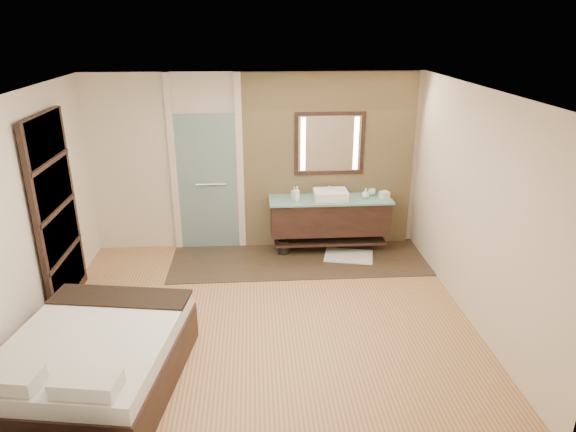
{
  "coord_description": "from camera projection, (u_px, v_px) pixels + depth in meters",
  "views": [
    {
      "loc": [
        -0.04,
        -5.36,
        3.37
      ],
      "look_at": [
        0.37,
        0.6,
        1.1
      ],
      "focal_mm": 32.0,
      "sensor_mm": 36.0,
      "label": 1
    }
  ],
  "objects": [
    {
      "name": "floor",
      "position": [
        261.0,
        319.0,
        6.2
      ],
      "size": [
        5.0,
        5.0,
        0.0
      ],
      "primitive_type": "plane",
      "color": "#91613C",
      "rests_on": "ground"
    },
    {
      "name": "tile_strip",
      "position": [
        299.0,
        260.0,
        7.73
      ],
      "size": [
        3.8,
        1.3,
        0.01
      ],
      "primitive_type": "cube",
      "color": "#32281B",
      "rests_on": "floor"
    },
    {
      "name": "stone_wall",
      "position": [
        328.0,
        162.0,
        7.85
      ],
      "size": [
        2.6,
        0.08,
        2.7
      ],
      "primitive_type": "cube",
      "color": "tan",
      "rests_on": "floor"
    },
    {
      "name": "vanity",
      "position": [
        330.0,
        216.0,
        7.85
      ],
      "size": [
        1.85,
        0.55,
        0.88
      ],
      "color": "black",
      "rests_on": "stone_wall"
    },
    {
      "name": "mirror_unit",
      "position": [
        329.0,
        144.0,
        7.69
      ],
      "size": [
        1.06,
        0.04,
        0.96
      ],
      "color": "black",
      "rests_on": "stone_wall"
    },
    {
      "name": "frosted_door",
      "position": [
        208.0,
        178.0,
        7.8
      ],
      "size": [
        1.1,
        0.12,
        2.7
      ],
      "color": "#A8D4D1",
      "rests_on": "floor"
    },
    {
      "name": "shoji_partition",
      "position": [
        57.0,
        213.0,
        6.17
      ],
      "size": [
        0.06,
        1.2,
        2.4
      ],
      "color": "black",
      "rests_on": "floor"
    },
    {
      "name": "bed",
      "position": [
        94.0,
        361.0,
        4.95
      ],
      "size": [
        1.8,
        2.12,
        0.73
      ],
      "rotation": [
        0.0,
        0.0,
        -0.16
      ],
      "color": "black",
      "rests_on": "floor"
    },
    {
      "name": "bath_mat",
      "position": [
        349.0,
        256.0,
        7.82
      ],
      "size": [
        0.82,
        0.65,
        0.02
      ],
      "primitive_type": "cube",
      "rotation": [
        0.0,
        0.0,
        -0.23
      ],
      "color": "silver",
      "rests_on": "floor"
    },
    {
      "name": "waste_bin",
      "position": [
        283.0,
        247.0,
        7.91
      ],
      "size": [
        0.23,
        0.23,
        0.23
      ],
      "primitive_type": "cylinder",
      "rotation": [
        0.0,
        0.0,
        -0.31
      ],
      "color": "black",
      "rests_on": "floor"
    },
    {
      "name": "tissue_box",
      "position": [
        384.0,
        195.0,
        7.75
      ],
      "size": [
        0.15,
        0.15,
        0.1
      ],
      "primitive_type": "cube",
      "rotation": [
        0.0,
        0.0,
        0.35
      ],
      "color": "silver",
      "rests_on": "vanity"
    },
    {
      "name": "soap_bottle_a",
      "position": [
        297.0,
        194.0,
        7.62
      ],
      "size": [
        0.09,
        0.09,
        0.22
      ],
      "primitive_type": "imported",
      "rotation": [
        0.0,
        0.0,
        -0.03
      ],
      "color": "white",
      "rests_on": "vanity"
    },
    {
      "name": "soap_bottle_b",
      "position": [
        294.0,
        193.0,
        7.71
      ],
      "size": [
        0.1,
        0.11,
        0.18
      ],
      "primitive_type": "imported",
      "rotation": [
        0.0,
        0.0,
        0.31
      ],
      "color": "#B2B2B2",
      "rests_on": "vanity"
    },
    {
      "name": "soap_bottle_c",
      "position": [
        366.0,
        193.0,
        7.72
      ],
      "size": [
        0.12,
        0.12,
        0.15
      ],
      "primitive_type": "imported",
      "rotation": [
        0.0,
        0.0,
        0.0
      ],
      "color": "#BFF0EE",
      "rests_on": "vanity"
    },
    {
      "name": "cup",
      "position": [
        372.0,
        192.0,
        7.89
      ],
      "size": [
        0.14,
        0.14,
        0.09
      ],
      "primitive_type": "imported",
      "rotation": [
        0.0,
        0.0,
        0.16
      ],
      "color": "white",
      "rests_on": "vanity"
    }
  ]
}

